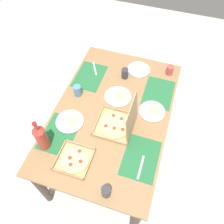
% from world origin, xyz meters
% --- Properties ---
extents(ground_plane, '(6.00, 6.00, 0.00)m').
position_xyz_m(ground_plane, '(0.00, 0.00, 0.00)').
color(ground_plane, beige).
extents(dining_table, '(1.50, 0.98, 0.75)m').
position_xyz_m(dining_table, '(0.00, 0.00, 0.64)').
color(dining_table, '#3F3328').
rests_on(dining_table, ground_plane).
extents(placemat_near_left, '(0.36, 0.26, 0.00)m').
position_xyz_m(placemat_near_left, '(-0.34, -0.34, 0.75)').
color(placemat_near_left, '#236638').
rests_on(placemat_near_left, dining_table).
extents(placemat_near_right, '(0.36, 0.26, 0.00)m').
position_xyz_m(placemat_near_right, '(0.34, -0.34, 0.75)').
color(placemat_near_right, '#236638').
rests_on(placemat_near_right, dining_table).
extents(placemat_far_left, '(0.36, 0.26, 0.00)m').
position_xyz_m(placemat_far_left, '(-0.34, 0.34, 0.75)').
color(placemat_far_left, '#236638').
rests_on(placemat_far_left, dining_table).
extents(placemat_far_right, '(0.36, 0.26, 0.00)m').
position_xyz_m(placemat_far_right, '(0.34, 0.34, 0.75)').
color(placemat_far_right, '#236638').
rests_on(placemat_far_right, dining_table).
extents(pizza_box_edge_far, '(0.30, 0.30, 0.34)m').
position_xyz_m(pizza_box_edge_far, '(0.13, 0.10, 0.80)').
color(pizza_box_edge_far, tan).
rests_on(pizza_box_edge_far, dining_table).
extents(pizza_box_center, '(0.25, 0.25, 0.04)m').
position_xyz_m(pizza_box_center, '(0.51, -0.13, 0.76)').
color(pizza_box_center, tan).
rests_on(pizza_box_center, dining_table).
extents(plate_far_right, '(0.23, 0.23, 0.03)m').
position_xyz_m(plate_far_right, '(0.21, -0.30, 0.76)').
color(plate_far_right, white).
rests_on(plate_far_right, dining_table).
extents(plate_middle, '(0.22, 0.22, 0.03)m').
position_xyz_m(plate_middle, '(-0.11, 0.33, 0.76)').
color(plate_middle, white).
rests_on(plate_middle, dining_table).
extents(plate_near_left, '(0.22, 0.22, 0.02)m').
position_xyz_m(plate_near_left, '(-0.56, 0.10, 0.75)').
color(plate_near_left, white).
rests_on(plate_near_left, dining_table).
extents(plate_near_right, '(0.24, 0.24, 0.03)m').
position_xyz_m(plate_near_right, '(-0.17, -0.00, 0.76)').
color(plate_near_right, white).
rests_on(plate_near_right, dining_table).
extents(soda_bottle, '(0.09, 0.09, 0.32)m').
position_xyz_m(soda_bottle, '(0.47, -0.40, 0.88)').
color(soda_bottle, '#B2382D').
rests_on(soda_bottle, dining_table).
extents(cup_red, '(0.07, 0.07, 0.10)m').
position_xyz_m(cup_red, '(-0.43, -0.01, 0.80)').
color(cup_red, '#333338').
rests_on(cup_red, dining_table).
extents(cup_clear_right, '(0.07, 0.07, 0.10)m').
position_xyz_m(cup_clear_right, '(0.67, 0.18, 0.80)').
color(cup_clear_right, '#333338').
rests_on(cup_clear_right, dining_table).
extents(cup_clear_left, '(0.07, 0.07, 0.09)m').
position_xyz_m(cup_clear_left, '(-0.61, 0.39, 0.79)').
color(cup_clear_left, '#BF4742').
rests_on(cup_clear_left, dining_table).
extents(cup_dark, '(0.07, 0.07, 0.11)m').
position_xyz_m(cup_dark, '(-0.09, -0.35, 0.80)').
color(cup_dark, teal).
rests_on(cup_dark, dining_table).
extents(fork_by_near_right, '(0.17, 0.11, 0.00)m').
position_xyz_m(fork_by_near_right, '(-0.45, -0.33, 0.75)').
color(fork_by_near_right, '#B7B7BC').
rests_on(fork_by_near_right, dining_table).
extents(fork_by_far_right, '(0.19, 0.02, 0.00)m').
position_xyz_m(fork_by_far_right, '(0.41, 0.36, 0.75)').
color(fork_by_far_right, '#B7B7BC').
rests_on(fork_by_far_right, dining_table).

